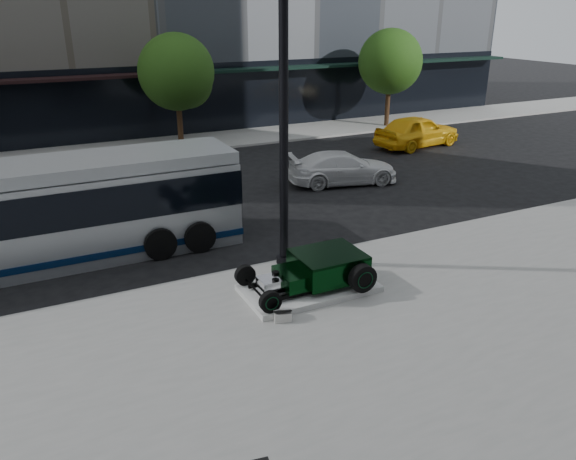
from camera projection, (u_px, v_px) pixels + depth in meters
name	position (u px, v px, depth m)	size (l,w,h in m)	color
ground	(266.00, 237.00, 18.16)	(120.00, 120.00, 0.00)	black
sidewalk_near	(522.00, 448.00, 9.39)	(70.00, 17.00, 0.12)	gray
sidewalk_far	(158.00, 146.00, 29.81)	(70.00, 4.00, 0.12)	gray
street_trees	(179.00, 75.00, 28.13)	(29.80, 3.80, 5.70)	black
display_plinth	(309.00, 288.00, 14.44)	(3.40, 1.80, 0.15)	silver
hot_rod	(321.00, 268.00, 14.39)	(3.22, 2.00, 0.81)	black
info_plaque	(283.00, 315.00, 13.07)	(0.47, 0.40, 0.31)	silver
lamppost	(284.00, 132.00, 14.68)	(0.45, 0.45, 8.15)	black
transit_bus	(26.00, 215.00, 15.74)	(12.12, 2.88, 2.92)	#A6ABB0
white_sedan	(343.00, 168.00, 23.47)	(1.88, 4.61, 1.34)	white
yellow_taxi	(417.00, 131.00, 29.59)	(1.98, 4.93, 1.68)	yellow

